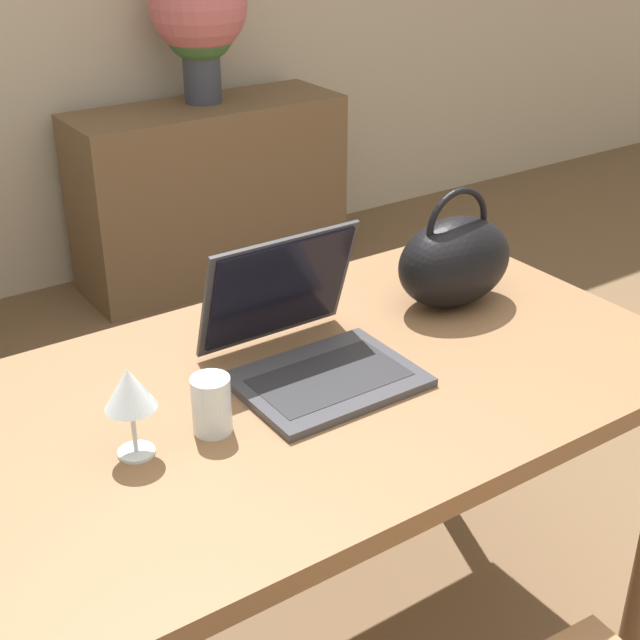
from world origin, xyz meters
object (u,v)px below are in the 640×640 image
object	(u,v)px
laptop	(304,336)
wine_glass	(130,392)
drinking_glass	(212,405)
flower_vase	(199,15)
handbag	(455,260)

from	to	relation	value
laptop	wine_glass	bearing A→B (deg)	-167.95
drinking_glass	flower_vase	size ratio (longest dim) A/B	0.18
laptop	drinking_glass	world-z (taller)	laptop
laptop	wine_glass	xyz separation A→B (m)	(-0.38, -0.08, 0.05)
flower_vase	handbag	bearing A→B (deg)	-102.64
drinking_glass	flower_vase	xyz separation A→B (m)	(1.12, 2.17, 0.27)
drinking_glass	wine_glass	bearing A→B (deg)	175.35
laptop	handbag	world-z (taller)	handbag
wine_glass	flower_vase	xyz separation A→B (m)	(1.25, 2.15, 0.20)
laptop	handbag	size ratio (longest dim) A/B	1.21
wine_glass	drinking_glass	bearing A→B (deg)	-4.65
wine_glass	flower_vase	world-z (taller)	flower_vase
handbag	flower_vase	xyz separation A→B (m)	(0.45, 2.02, 0.22)
handbag	drinking_glass	bearing A→B (deg)	-167.92
laptop	handbag	distance (m)	0.42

